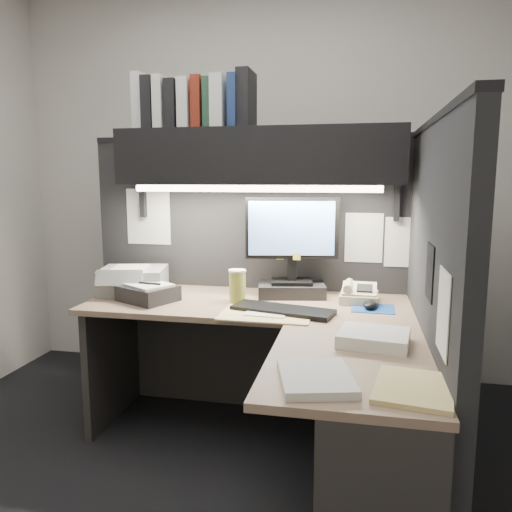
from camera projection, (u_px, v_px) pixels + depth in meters
name	position (u px, v px, depth m)	size (l,w,h in m)	color
floor	(200.00, 487.00, 2.26)	(3.50, 3.50, 0.00)	black
wall_back	(263.00, 183.00, 3.50)	(3.50, 0.04, 2.70)	silver
partition_back	(250.00, 275.00, 3.03)	(1.90, 0.06, 1.60)	black
partition_right	(431.00, 317.00, 2.11)	(0.06, 1.50, 1.60)	black
desk	(295.00, 404.00, 2.10)	(1.70, 1.53, 0.73)	#95795F
overhead_shelf	(259.00, 157.00, 2.73)	(1.55, 0.34, 0.30)	black
task_light_tube	(254.00, 189.00, 2.62)	(0.04, 0.04, 1.32)	white
monitor	(292.00, 258.00, 2.76)	(0.51, 0.29, 0.55)	black
keyboard	(283.00, 310.00, 2.45)	(0.50, 0.17, 0.02)	black
mousepad	(373.00, 308.00, 2.52)	(0.21, 0.19, 0.00)	navy
mouse	(370.00, 305.00, 2.51)	(0.07, 0.11, 0.04)	black
telephone	(359.00, 295.00, 2.65)	(0.20, 0.20, 0.08)	beige
coffee_cup	(237.00, 287.00, 2.65)	(0.09, 0.09, 0.16)	#ADA645
printer	(134.00, 280.00, 2.87)	(0.36, 0.30, 0.14)	gray
notebook_stack	(148.00, 293.00, 2.68)	(0.28, 0.23, 0.08)	black
open_folder	(266.00, 314.00, 2.40)	(0.44, 0.29, 0.01)	#E4CD80
paper_stack_a	(374.00, 338.00, 1.98)	(0.27, 0.23, 0.05)	white
paper_stack_b	(316.00, 378.00, 1.61)	(0.23, 0.29, 0.03)	white
manila_stack	(413.00, 388.00, 1.55)	(0.23, 0.29, 0.02)	#E4CD80
binder_row	(194.00, 104.00, 2.75)	(0.66, 0.26, 0.31)	silver
pinned_papers	(309.00, 243.00, 2.55)	(1.76, 1.31, 0.51)	white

